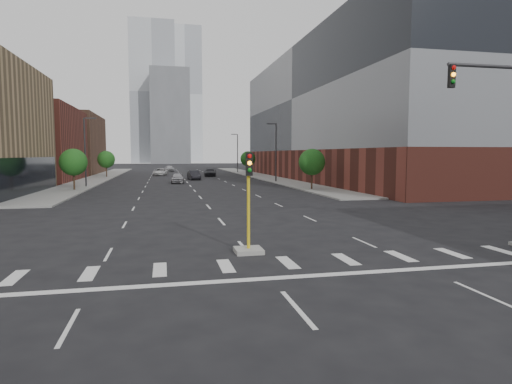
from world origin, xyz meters
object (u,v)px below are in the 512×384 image
object	(u,v)px
median_traffic_signal	(249,231)
car_deep_right	(210,172)
car_mid_right	(194,175)
car_distant	(169,168)
car_far_left	(160,172)
car_near_left	(178,178)

from	to	relation	value
median_traffic_signal	car_deep_right	distance (m)	66.75
car_mid_right	car_distant	size ratio (longest dim) A/B	1.02
median_traffic_signal	car_far_left	distance (m)	71.88
car_near_left	car_mid_right	xyz separation A→B (m)	(3.00, 8.36, 0.01)
median_traffic_signal	car_distant	world-z (taller)	median_traffic_signal
median_traffic_signal	car_deep_right	size ratio (longest dim) A/B	0.82
car_mid_right	median_traffic_signal	bearing A→B (deg)	-97.84
car_near_left	car_distant	bearing A→B (deg)	94.97
car_far_left	car_deep_right	xyz separation A→B (m)	(9.68, -5.24, 0.06)
median_traffic_signal	car_mid_right	world-z (taller)	median_traffic_signal
car_mid_right	car_far_left	world-z (taller)	car_mid_right
car_mid_right	car_deep_right	world-z (taller)	car_mid_right
median_traffic_signal	car_far_left	bearing A→B (deg)	93.34
median_traffic_signal	car_far_left	world-z (taller)	median_traffic_signal
car_deep_right	car_near_left	bearing A→B (deg)	-101.67
car_deep_right	car_distant	size ratio (longest dim) A/B	1.14
car_far_left	car_deep_right	world-z (taller)	car_deep_right
car_far_left	car_distant	world-z (taller)	car_distant
car_mid_right	car_deep_right	bearing A→B (deg)	63.76
car_near_left	car_deep_right	distance (m)	20.58
car_far_left	car_deep_right	distance (m)	11.01
car_far_left	car_deep_right	size ratio (longest dim) A/B	0.97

